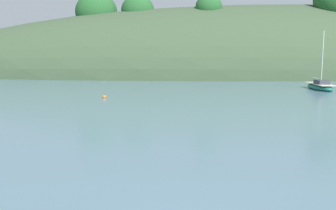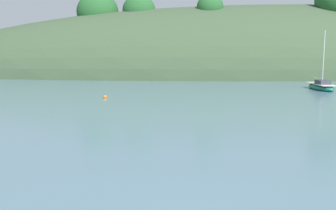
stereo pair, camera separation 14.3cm
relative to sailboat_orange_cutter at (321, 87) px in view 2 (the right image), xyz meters
name	(u,v)px [view 2 (the right image)]	position (x,y,z in m)	size (l,w,h in m)	color
far_shoreline_hill	(284,73)	(4.48, 29.74, -0.24)	(150.00, 36.00, 31.65)	#384C33
sailboat_orange_cutter	(321,87)	(0.00, 0.00, 0.00)	(2.20, 6.27, 7.80)	#196B56
mooring_buoy_outer	(105,97)	(-27.00, -7.75, -0.26)	(0.44, 0.44, 0.54)	orange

